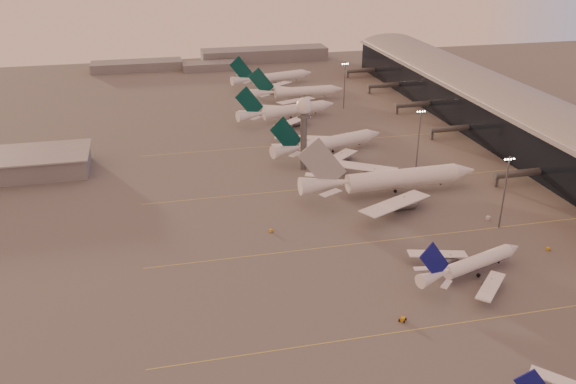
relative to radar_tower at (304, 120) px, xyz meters
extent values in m
plane|color=#524F4F|center=(-5.00, -120.00, -20.95)|extent=(700.00, 700.00, 0.00)
cube|color=#D0CA49|center=(25.00, -110.00, -20.94)|extent=(180.00, 0.25, 0.02)
cube|color=#D0CA49|center=(25.00, -65.00, -20.94)|extent=(180.00, 0.25, 0.02)
cube|color=#D0CA49|center=(25.00, -20.00, -20.94)|extent=(180.00, 0.25, 0.02)
cube|color=#D0CA49|center=(25.00, 30.00, -20.94)|extent=(180.00, 0.25, 0.02)
cube|color=black|center=(103.00, -10.00, -11.95)|extent=(36.00, 360.00, 18.00)
cylinder|color=gray|center=(103.00, -10.00, -2.95)|extent=(10.08, 360.00, 10.08)
cube|color=gray|center=(103.00, -10.00, -2.75)|extent=(40.00, 362.00, 0.80)
cylinder|color=#55575C|center=(77.00, -34.00, -16.45)|extent=(22.00, 2.80, 2.80)
cube|color=#55575C|center=(67.00, -34.00, -18.75)|extent=(1.20, 1.20, 4.40)
cylinder|color=#55575C|center=(77.00, 22.00, -16.45)|extent=(22.00, 2.80, 2.80)
cube|color=#55575C|center=(67.00, 22.00, -18.75)|extent=(1.20, 1.20, 4.40)
cylinder|color=#55575C|center=(77.00, 64.00, -16.45)|extent=(22.00, 2.80, 2.80)
cube|color=#55575C|center=(67.00, 64.00, -18.75)|extent=(1.20, 1.20, 4.40)
cylinder|color=#55575C|center=(77.00, 106.00, -16.45)|extent=(22.00, 2.80, 2.80)
cube|color=#55575C|center=(67.00, 106.00, -18.75)|extent=(1.20, 1.20, 4.40)
cylinder|color=#55575C|center=(77.00, 146.00, -16.45)|extent=(22.00, 2.80, 2.80)
cube|color=#55575C|center=(67.00, 146.00, -18.75)|extent=(1.20, 1.20, 4.40)
cylinder|color=#55575C|center=(0.00, 0.00, -9.95)|extent=(2.60, 2.60, 22.00)
cylinder|color=#55575C|center=(0.00, 0.00, 1.55)|extent=(5.20, 5.20, 1.20)
sphere|color=white|center=(0.00, 0.00, 5.45)|extent=(6.40, 6.40, 6.40)
cylinder|color=#55575C|center=(0.00, 0.00, 9.15)|extent=(0.16, 0.16, 2.00)
cylinder|color=#55575C|center=(50.00, -65.00, -8.45)|extent=(0.56, 0.56, 25.00)
cube|color=#55575C|center=(50.00, -65.00, 3.55)|extent=(3.60, 0.25, 0.25)
sphere|color=#FFEABF|center=(48.50, -65.00, 3.15)|extent=(0.56, 0.56, 0.56)
sphere|color=#FFEABF|center=(49.50, -65.00, 3.15)|extent=(0.56, 0.56, 0.56)
sphere|color=#FFEABF|center=(50.50, -65.00, 3.15)|extent=(0.56, 0.56, 0.56)
sphere|color=#FFEABF|center=(51.50, -65.00, 3.15)|extent=(0.56, 0.56, 0.56)
cylinder|color=#55575C|center=(45.00, -10.00, -8.45)|extent=(0.56, 0.56, 25.00)
cube|color=#55575C|center=(45.00, -10.00, 3.55)|extent=(3.60, 0.25, 0.25)
sphere|color=#FFEABF|center=(43.50, -10.00, 3.15)|extent=(0.56, 0.56, 0.56)
sphere|color=#FFEABF|center=(44.50, -10.00, 3.15)|extent=(0.56, 0.56, 0.56)
sphere|color=#FFEABF|center=(45.50, -10.00, 3.15)|extent=(0.56, 0.56, 0.56)
sphere|color=#FFEABF|center=(46.50, -10.00, 3.15)|extent=(0.56, 0.56, 0.56)
cylinder|color=#55575C|center=(43.00, 80.00, -8.45)|extent=(0.56, 0.56, 25.00)
cube|color=#55575C|center=(43.00, 80.00, 3.55)|extent=(3.60, 0.25, 0.25)
sphere|color=#FFEABF|center=(41.50, 80.00, 3.15)|extent=(0.56, 0.56, 0.56)
sphere|color=#FFEABF|center=(42.50, 80.00, 3.15)|extent=(0.56, 0.56, 0.56)
sphere|color=#FFEABF|center=(43.50, 80.00, 3.15)|extent=(0.56, 0.56, 0.56)
sphere|color=#FFEABF|center=(44.50, 80.00, 3.15)|extent=(0.56, 0.56, 0.56)
cube|color=slate|center=(-65.00, 200.00, -17.95)|extent=(60.00, 18.00, 6.00)
cube|color=slate|center=(25.00, 210.00, -16.45)|extent=(90.00, 20.00, 9.00)
cube|color=slate|center=(-15.00, 190.00, -18.45)|extent=(40.00, 15.00, 5.00)
cylinder|color=white|center=(28.39, -89.42, -17.62)|extent=(24.08, 11.33, 4.09)
cylinder|color=navy|center=(28.39, -89.42, -18.54)|extent=(23.27, 10.09, 2.94)
cone|color=white|center=(42.01, -84.98, -17.62)|extent=(5.68, 5.33, 4.09)
cone|color=white|center=(12.20, -94.70, -17.11)|extent=(10.83, 7.01, 4.09)
cube|color=white|center=(25.91, -100.80, -18.33)|extent=(14.94, 15.29, 1.28)
cylinder|color=slate|center=(27.96, -97.64, -20.20)|extent=(5.24, 3.97, 2.66)
cube|color=slate|center=(27.96, -97.64, -19.05)|extent=(0.39, 0.36, 1.63)
cube|color=white|center=(19.67, -81.69, -18.33)|extent=(17.79, 6.95, 1.28)
cylinder|color=slate|center=(23.19, -83.04, -20.20)|extent=(5.24, 3.97, 2.66)
cube|color=slate|center=(23.19, -83.04, -19.05)|extent=(0.39, 0.36, 1.63)
cube|color=navy|center=(11.73, -94.86, -12.05)|extent=(10.78, 3.84, 12.18)
cube|color=white|center=(13.68, -99.11, -17.00)|extent=(4.55, 4.48, 0.27)
cube|color=white|center=(10.80, -90.28, -17.00)|extent=(4.84, 2.37, 0.27)
cylinder|color=black|center=(37.06, -86.59, -20.41)|extent=(0.54, 0.54, 1.08)
cylinder|color=black|center=(25.82, -87.77, -20.36)|extent=(1.29, 0.88, 1.18)
cylinder|color=black|center=(27.29, -92.27, -20.36)|extent=(1.29, 0.88, 1.18)
cylinder|color=white|center=(29.47, -31.33, -16.34)|extent=(42.70, 7.93, 6.64)
cylinder|color=white|center=(29.47, -31.33, -17.84)|extent=(41.79, 6.05, 4.78)
cone|color=white|center=(54.83, -30.56, -16.34)|extent=(8.43, 6.89, 6.64)
cone|color=white|center=(-0.69, -32.25, -15.51)|extent=(18.02, 7.18, 6.64)
cube|color=white|center=(19.64, -49.31, -17.50)|extent=(30.00, 21.28, 1.97)
cylinder|color=slate|center=(24.65, -44.98, -20.20)|extent=(8.36, 4.57, 4.32)
cube|color=slate|center=(24.65, -44.98, -18.67)|extent=(0.33, 0.28, 2.66)
cube|color=white|center=(18.57, -13.97, -17.50)|extent=(30.49, 19.84, 1.97)
cylinder|color=slate|center=(23.83, -17.99, -20.20)|extent=(8.36, 4.57, 4.32)
cube|color=slate|center=(23.83, -17.99, -18.67)|extent=(0.33, 0.28, 2.66)
cube|color=#A1A3A8|center=(-1.58, -32.27, -7.66)|extent=(18.42, 0.93, 19.71)
cube|color=white|center=(-0.79, -40.48, -15.35)|extent=(8.72, 6.56, 0.27)
cube|color=white|center=(-1.29, -24.03, -15.35)|extent=(8.77, 6.19, 0.27)
cylinder|color=black|center=(45.62, -30.84, -20.41)|extent=(0.54, 0.54, 1.07)
cylinder|color=black|center=(25.97, -29.08, -20.36)|extent=(1.19, 0.57, 1.18)
cylinder|color=black|center=(26.12, -33.79, -20.36)|extent=(1.19, 0.57, 1.18)
cylinder|color=white|center=(18.47, 15.60, -17.07)|extent=(34.11, 15.11, 5.48)
cylinder|color=white|center=(18.47, 15.60, -18.31)|extent=(33.02, 13.45, 3.95)
cone|color=white|center=(37.88, 21.48, -17.07)|extent=(7.89, 7.16, 5.48)
cone|color=white|center=(-4.61, 8.59, -16.39)|extent=(15.23, 9.38, 5.48)
cube|color=white|center=(14.61, -0.51, -18.03)|extent=(21.52, 21.46, 1.62)
cylinder|color=slate|center=(17.61, 3.93, -20.29)|extent=(7.33, 5.32, 3.56)
cube|color=slate|center=(17.61, 3.93, -18.99)|extent=(0.34, 0.31, 2.19)
cube|color=white|center=(6.31, 26.84, -18.03)|extent=(25.31, 10.37, 1.62)
cylinder|color=slate|center=(11.27, 24.82, -20.29)|extent=(7.33, 5.32, 3.56)
cube|color=slate|center=(11.27, 24.82, -18.99)|extent=(0.34, 0.31, 2.19)
cube|color=#053835|center=(-5.29, 8.39, -9.84)|extent=(14.53, 4.69, 16.22)
cube|color=white|center=(-2.93, 2.23, -16.25)|extent=(6.50, 6.28, 0.24)
cube|color=white|center=(-6.74, 14.82, -16.25)|extent=(6.89, 3.48, 0.24)
cylinder|color=black|center=(30.83, 19.35, -20.48)|extent=(0.47, 0.47, 0.95)
cylinder|color=black|center=(15.25, 16.79, -20.43)|extent=(1.13, 0.75, 1.04)
cylinder|color=black|center=(16.46, 12.81, -20.43)|extent=(1.13, 0.75, 1.04)
cylinder|color=white|center=(12.32, 67.45, -17.09)|extent=(34.07, 14.01, 5.45)
cylinder|color=white|center=(12.32, 67.45, -18.32)|extent=(33.02, 12.36, 3.93)
cone|color=white|center=(31.81, 72.67, -17.09)|extent=(7.73, 6.96, 5.45)
cone|color=white|center=(-10.86, 61.24, -16.41)|extent=(15.11, 8.94, 5.45)
cube|color=white|center=(7.95, 51.56, -18.05)|extent=(21.83, 20.90, 1.61)
cylinder|color=slate|center=(11.08, 55.87, -20.29)|extent=(7.24, 5.12, 3.54)
cube|color=slate|center=(11.08, 55.87, -19.00)|extent=(0.33, 0.30, 2.18)
cube|color=white|center=(0.59, 79.03, -18.05)|extent=(25.20, 11.07, 1.61)
cylinder|color=slate|center=(5.46, 76.85, -20.29)|extent=(7.24, 5.12, 3.54)
cube|color=slate|center=(5.46, 76.85, -19.00)|extent=(0.33, 0.30, 2.18)
cube|color=#053835|center=(-11.54, 61.06, -9.90)|extent=(14.58, 4.20, 16.14)
cube|color=white|center=(-9.39, 54.86, -16.28)|extent=(6.55, 6.14, 0.24)
cube|color=white|center=(-12.78, 67.50, -16.28)|extent=(6.89, 3.66, 0.24)
cylinder|color=black|center=(24.73, 70.77, -20.48)|extent=(0.47, 0.47, 0.94)
cylinder|color=black|center=(9.15, 68.74, -20.43)|extent=(1.12, 0.72, 1.03)
cylinder|color=black|center=(10.22, 64.74, -20.43)|extent=(1.12, 0.72, 1.03)
cylinder|color=white|center=(26.19, 101.61, -17.17)|extent=(33.22, 6.02, 5.34)
cylinder|color=white|center=(26.19, 101.61, -18.38)|extent=(32.53, 4.51, 3.85)
cone|color=white|center=(45.95, 102.01, -17.17)|extent=(6.52, 5.47, 5.34)
cone|color=white|center=(2.69, 101.13, -16.51)|extent=(13.99, 5.62, 5.34)
cube|color=white|center=(18.31, 87.51, -18.11)|extent=(23.71, 16.58, 1.58)
cylinder|color=slate|center=(22.30, 90.89, -20.30)|extent=(6.48, 3.60, 3.47)
cube|color=slate|center=(22.30, 90.89, -19.04)|extent=(0.28, 0.24, 2.14)
cube|color=white|center=(17.74, 115.37, -18.11)|extent=(23.97, 15.82, 1.58)
cylinder|color=slate|center=(21.86, 112.16, -20.30)|extent=(6.48, 3.60, 3.47)
cube|color=slate|center=(21.86, 112.16, -19.04)|extent=(0.28, 0.24, 2.14)
cube|color=#053835|center=(2.00, 101.11, -10.13)|extent=(14.70, 0.62, 15.81)
cube|color=white|center=(2.59, 94.71, -16.37)|extent=(6.80, 5.07, 0.23)
cube|color=white|center=(2.32, 107.53, -16.37)|extent=(6.83, 4.87, 0.23)
cylinder|color=black|center=(38.77, 101.86, -20.49)|extent=(0.46, 0.46, 0.92)
cylinder|color=black|center=(23.48, 103.58, -20.44)|extent=(1.02, 0.48, 1.01)
cylinder|color=black|center=(23.56, 99.53, -20.44)|extent=(1.02, 0.48, 1.01)
cylinder|color=white|center=(19.75, 139.19, -17.11)|extent=(33.95, 14.03, 5.44)
cylinder|color=white|center=(19.75, 139.19, -18.33)|extent=(32.91, 12.38, 3.91)
cone|color=white|center=(39.17, 144.43, -17.11)|extent=(7.71, 6.95, 5.44)
cone|color=white|center=(-3.34, 132.96, -16.43)|extent=(15.06, 8.93, 5.44)
cube|color=white|center=(15.43, 123.34, -18.06)|extent=(21.74, 20.86, 1.61)
cylinder|color=slate|center=(18.54, 127.65, -20.29)|extent=(7.22, 5.11, 3.53)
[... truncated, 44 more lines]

